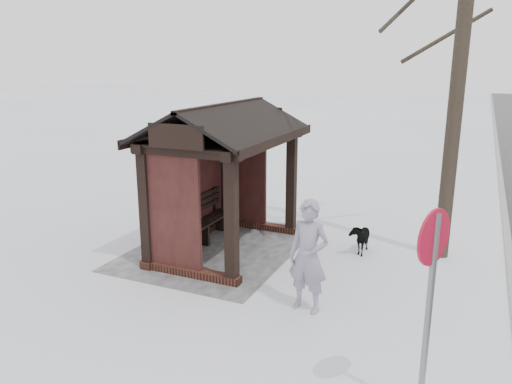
% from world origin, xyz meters
% --- Properties ---
extents(ground, '(120.00, 120.00, 0.00)m').
position_xyz_m(ground, '(0.00, 0.00, 0.00)').
color(ground, white).
rests_on(ground, ground).
extents(trampled_patch, '(4.20, 3.20, 0.02)m').
position_xyz_m(trampled_patch, '(0.00, -0.20, 0.01)').
color(trampled_patch, '#97989D').
rests_on(trampled_patch, ground).
extents(bus_shelter, '(3.60, 2.40, 3.09)m').
position_xyz_m(bus_shelter, '(0.00, -0.16, 2.17)').
color(bus_shelter, '#3C1F15').
rests_on(bus_shelter, ground).
extents(pedestrian, '(0.52, 0.72, 1.84)m').
position_xyz_m(pedestrian, '(1.82, 2.42, 0.92)').
color(pedestrian, gray).
rests_on(pedestrian, ground).
extents(dog, '(0.79, 0.39, 0.65)m').
position_xyz_m(dog, '(-1.02, 2.62, 0.33)').
color(dog, black).
rests_on(dog, ground).
extents(road_sign, '(0.58, 0.27, 2.43)m').
position_xyz_m(road_sign, '(3.63, 4.35, 1.75)').
color(road_sign, gray).
rests_on(road_sign, ground).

